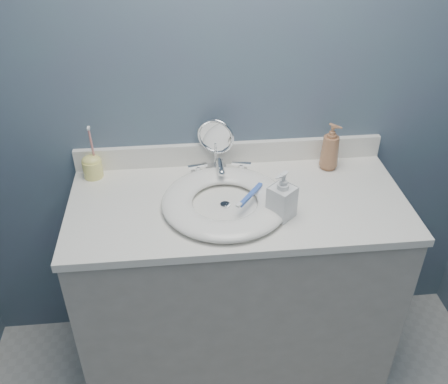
{
  "coord_description": "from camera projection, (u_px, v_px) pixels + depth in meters",
  "views": [
    {
      "loc": [
        -0.2,
        -0.48,
        1.93
      ],
      "look_at": [
        -0.05,
        0.94,
        0.94
      ],
      "focal_mm": 40.0,
      "sensor_mm": 36.0,
      "label": 1
    }
  ],
  "objects": [
    {
      "name": "toothbrush_holder",
      "position": [
        92.0,
        165.0,
        1.9
      ],
      "size": [
        0.08,
        0.08,
        0.22
      ],
      "rotation": [
        0.0,
        0.0,
        -0.08
      ],
      "color": "#F9EF7C",
      "rests_on": "countertop"
    },
    {
      "name": "soap_bottle_clear",
      "position": [
        282.0,
        195.0,
        1.67
      ],
      "size": [
        0.11,
        0.11,
        0.18
      ],
      "primitive_type": "imported",
      "rotation": [
        0.0,
        0.0,
        -0.85
      ],
      "color": "silver",
      "rests_on": "countertop"
    },
    {
      "name": "faucet",
      "position": [
        220.0,
        170.0,
        1.92
      ],
      "size": [
        0.25,
        0.13,
        0.07
      ],
      "color": "silver",
      "rests_on": "countertop"
    },
    {
      "name": "backsplash",
      "position": [
        230.0,
        153.0,
        1.99
      ],
      "size": [
        1.22,
        0.02,
        0.09
      ],
      "primitive_type": "cube",
      "color": "white",
      "rests_on": "countertop"
    },
    {
      "name": "back_wall",
      "position": [
        230.0,
        87.0,
        1.84
      ],
      "size": [
        2.2,
        0.02,
        2.4
      ],
      "primitive_type": "cube",
      "color": "slate",
      "rests_on": "ground"
    },
    {
      "name": "makeup_mirror",
      "position": [
        216.0,
        142.0,
        1.91
      ],
      "size": [
        0.14,
        0.08,
        0.22
      ],
      "rotation": [
        0.0,
        0.0,
        -0.39
      ],
      "color": "silver",
      "rests_on": "countertop"
    },
    {
      "name": "vanity_cabinet",
      "position": [
        236.0,
        290.0,
        2.06
      ],
      "size": [
        1.2,
        0.55,
        0.85
      ],
      "primitive_type": "cube",
      "color": "#ADA79E",
      "rests_on": "ground"
    },
    {
      "name": "countertop",
      "position": [
        238.0,
        203.0,
        1.81
      ],
      "size": [
        1.22,
        0.57,
        0.03
      ],
      "primitive_type": "cube",
      "color": "white",
      "rests_on": "vanity_cabinet"
    },
    {
      "name": "drain",
      "position": [
        225.0,
        205.0,
        1.77
      ],
      "size": [
        0.04,
        0.04,
        0.01
      ],
      "primitive_type": "cylinder",
      "color": "silver",
      "rests_on": "countertop"
    },
    {
      "name": "soap_bottle_amber",
      "position": [
        330.0,
        147.0,
        1.93
      ],
      "size": [
        0.1,
        0.1,
        0.19
      ],
      "primitive_type": "imported",
      "rotation": [
        0.0,
        0.0,
        0.76
      ],
      "color": "#A06A48",
      "rests_on": "countertop"
    },
    {
      "name": "basin",
      "position": [
        225.0,
        201.0,
        1.76
      ],
      "size": [
        0.45,
        0.45,
        0.04
      ],
      "primitive_type": null,
      "color": "white",
      "rests_on": "countertop"
    },
    {
      "name": "toothbrush_lying",
      "position": [
        250.0,
        196.0,
        1.75
      ],
      "size": [
        0.11,
        0.15,
        0.02
      ],
      "rotation": [
        0.0,
        0.0,
        0.94
      ],
      "color": "blue",
      "rests_on": "basin"
    }
  ]
}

